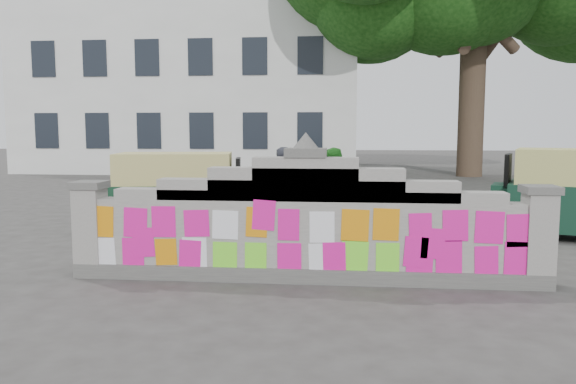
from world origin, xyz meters
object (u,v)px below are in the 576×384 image
object	(u,v)px
cyclist_rider	(287,207)
pedestrian	(333,191)
cyclist_bike	(287,225)
rickshaw_left	(179,191)

from	to	relation	value
cyclist_rider	pedestrian	bearing A→B (deg)	0.23
cyclist_rider	pedestrian	distance (m)	1.88
cyclist_bike	cyclist_rider	distance (m)	0.31
cyclist_rider	pedestrian	world-z (taller)	pedestrian
cyclist_bike	pedestrian	distance (m)	1.92
cyclist_bike	cyclist_rider	size ratio (longest dim) A/B	1.12
cyclist_rider	cyclist_bike	bearing A→B (deg)	-142.64
cyclist_rider	rickshaw_left	world-z (taller)	rickshaw_left
cyclist_rider	pedestrian	size ratio (longest dim) A/B	0.89
cyclist_bike	rickshaw_left	size ratio (longest dim) A/B	0.58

